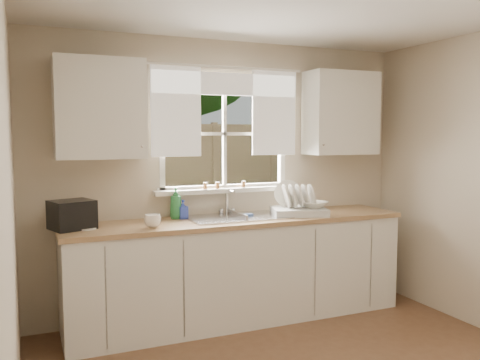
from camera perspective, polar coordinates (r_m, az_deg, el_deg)
name	(u,v)px	position (r m, az deg, el deg)	size (l,w,h in m)	color
room_walls	(360,208)	(2.92, 13.37, -3.05)	(3.62, 4.02, 2.50)	beige
window	(225,152)	(4.72, -1.68, 3.21)	(1.38, 0.16, 1.06)	white
curtains	(227,103)	(4.68, -1.46, 8.68)	(1.50, 0.03, 0.81)	white
base_cabinets	(239,271)	(4.58, -0.15, -10.17)	(3.00, 0.62, 0.87)	white
countertop	(239,220)	(4.48, -0.15, -4.56)	(3.04, 0.65, 0.04)	#A37D51
upper_cabinet_left	(100,109)	(4.26, -15.49, 7.71)	(0.70, 0.33, 0.80)	white
upper_cabinet_right	(341,113)	(5.10, 11.26, 7.35)	(0.70, 0.33, 0.80)	white
wall_outlet	(308,191)	(5.12, 7.60, -1.23)	(0.08, 0.01, 0.12)	beige
sill_jars	(222,185)	(4.66, -2.00, -0.58)	(0.42, 0.04, 0.06)	brown
backyard	(139,47)	(11.19, -11.33, 14.41)	(20.00, 10.00, 6.13)	#335421
sink	(237,226)	(4.52, -0.31, -5.14)	(0.88, 0.52, 0.40)	#B7B7BC
dish_rack	(298,207)	(4.69, 6.58, -3.02)	(0.57, 0.49, 0.31)	silver
bowl	(314,205)	(4.71, 8.33, -2.74)	(0.24, 0.24, 0.06)	white
soap_bottle_a	(176,203)	(4.47, -7.21, -2.56)	(0.11, 0.11, 0.28)	#287C3D
soap_bottle_b	(183,209)	(4.46, -6.43, -3.30)	(0.07, 0.08, 0.16)	#2E42AF
soap_bottle_c	(85,216)	(4.24, -16.98, -3.87)	(0.14, 0.14, 0.17)	beige
saucer	(86,228)	(4.15, -16.95, -5.20)	(0.17, 0.17, 0.01)	silver
cup	(153,221)	(4.10, -9.79, -4.54)	(0.13, 0.13, 0.10)	white
black_appliance	(72,215)	(4.17, -18.34, -3.72)	(0.31, 0.27, 0.22)	black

